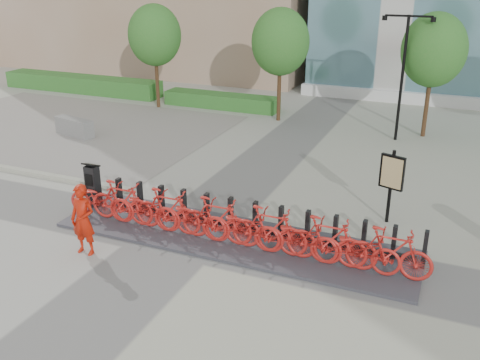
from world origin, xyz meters
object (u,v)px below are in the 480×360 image
at_px(kiosk, 93,185).
at_px(map_sign, 392,175).
at_px(bike_0, 100,200).
at_px(jersey_barrier, 74,127).
at_px(worker_red, 83,220).

distance_m(kiosk, map_sign, 8.52).
bearing_deg(bike_0, kiosk, 49.79).
relative_size(kiosk, jersey_barrier, 0.71).
relative_size(bike_0, map_sign, 0.96).
xyz_separation_m(worker_red, jersey_barrier, (-6.86, 8.04, -0.54)).
relative_size(worker_red, jersey_barrier, 0.94).
height_order(bike_0, map_sign, map_sign).
bearing_deg(worker_red, bike_0, 113.83).
bearing_deg(map_sign, worker_red, -125.38).
height_order(kiosk, worker_red, worker_red).
height_order(bike_0, worker_red, worker_red).
xyz_separation_m(bike_0, kiosk, (-0.66, 0.55, 0.12)).
bearing_deg(map_sign, bike_0, -138.76).
bearing_deg(worker_red, jersey_barrier, 129.38).
xyz_separation_m(kiosk, map_sign, (8.13, 2.47, 0.66)).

